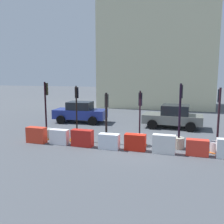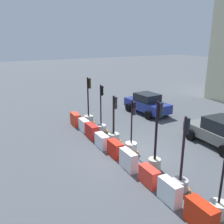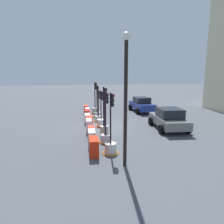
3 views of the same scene
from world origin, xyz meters
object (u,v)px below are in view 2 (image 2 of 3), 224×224
Objects in this scene: construction_barrier_2 at (92,132)px; construction_barrier_3 at (102,141)px; construction_barrier_6 at (149,176)px; construction_barrier_5 at (128,160)px; traffic_light_2 at (114,133)px; traffic_light_5 at (180,180)px; traffic_light_0 at (89,117)px; traffic_light_1 at (101,126)px; car_blue_estate at (147,104)px; traffic_light_4 at (155,156)px; construction_barrier_8 at (201,215)px; traffic_light_3 at (131,145)px; traffic_light_6 at (219,204)px; construction_barrier_4 at (115,149)px; construction_barrier_1 at (84,125)px; construction_barrier_7 at (170,192)px; construction_barrier_0 at (76,119)px; car_grey_saloon at (221,132)px.

construction_barrier_2 is 1.09× the size of construction_barrier_3.
construction_barrier_5 is at bearing -177.13° from construction_barrier_6.
traffic_light_2 reaches higher than construction_barrier_5.
traffic_light_0 is at bearing 179.37° from traffic_light_5.
traffic_light_1 is 0.99× the size of traffic_light_5.
car_blue_estate reaches higher than construction_barrier_6.
construction_barrier_6 is (0.85, -0.96, -0.32)m from traffic_light_4.
construction_barrier_8 is at bearing -7.30° from traffic_light_2.
traffic_light_0 is 3.25× the size of construction_barrier_6.
traffic_light_5 is 6.80m from construction_barrier_2.
traffic_light_1 is 6.58m from construction_barrier_6.
traffic_light_3 is at bearing 161.36° from construction_barrier_6.
traffic_light_6 is at bearing 7.64° from construction_barrier_3.
construction_barrier_4 is at bearing -93.81° from traffic_light_3.
construction_barrier_4 is 1.42m from construction_barrier_5.
traffic_light_5 is at bearing -29.32° from car_blue_estate.
construction_barrier_7 is (8.48, -0.09, 0.05)m from construction_barrier_1.
construction_barrier_3 reaches higher than construction_barrier_6.
construction_barrier_1 is 2.87m from construction_barrier_3.
traffic_light_4 is 3.14× the size of construction_barrier_3.
construction_barrier_8 is (2.81, -0.04, 0.07)m from construction_barrier_6.
traffic_light_3 is 2.05m from traffic_light_4.
construction_barrier_4 reaches higher than construction_barrier_1.
construction_barrier_8 reaches higher than construction_barrier_2.
traffic_light_1 is 0.94× the size of traffic_light_4.
traffic_light_5 reaches higher than construction_barrier_7.
construction_barrier_0 reaches higher than construction_barrier_3.
construction_barrier_0 is (-3.78, -0.98, -0.06)m from traffic_light_2.
traffic_light_3 is 0.70× the size of car_blue_estate.
construction_barrier_6 is (8.45, -0.93, -0.13)m from traffic_light_0.
traffic_light_6 is 8.59m from construction_barrier_2.
construction_barrier_7 reaches higher than construction_barrier_6.
traffic_light_2 is 2.58m from construction_barrier_1.
construction_barrier_1 is 8.48m from construction_barrier_7.
traffic_light_1 is 2.86× the size of construction_barrier_5.
traffic_light_3 is at bearing 36.88° from construction_barrier_3.
traffic_light_0 is 3.02× the size of construction_barrier_0.
traffic_light_5 is 2.87× the size of construction_barrier_5.
construction_barrier_1 is (-0.64, -0.93, -0.02)m from traffic_light_1.
traffic_light_0 is at bearing 174.25° from construction_barrier_7.
traffic_light_0 reaches higher than construction_barrier_5.
construction_barrier_4 is 0.96× the size of construction_barrier_5.
traffic_light_0 reaches higher than construction_barrier_3.
traffic_light_0 is at bearing 173.69° from construction_barrier_6.
construction_barrier_3 is 0.25× the size of car_grey_saloon.
traffic_light_0 reaches higher than traffic_light_4.
construction_barrier_2 is at bearing -172.83° from traffic_light_5.
traffic_light_3 is 0.88× the size of traffic_light_4.
construction_barrier_2 is 7.11m from construction_barrier_7.
car_grey_saloon is (-1.29, 6.03, 0.42)m from construction_barrier_6.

